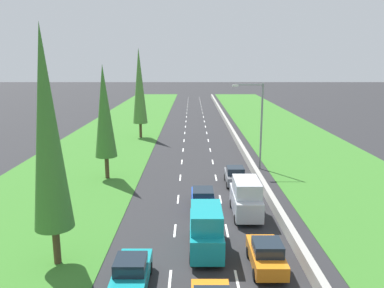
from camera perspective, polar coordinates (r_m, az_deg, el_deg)
The scene contains 15 objects.
ground_plane at distance 63.94m, azimuth 0.58°, elevation 2.15°, with size 300.00×300.00×0.00m, color #28282B.
grass_verge_left at distance 65.06m, azimuth -10.64°, elevation 2.13°, with size 14.00×140.00×0.04m, color #387528.
grass_verge_right at distance 65.66m, azimuth 13.21°, elevation 2.11°, with size 14.00×140.00×0.04m, color #387528.
median_barrier at distance 64.18m, azimuth 5.68°, elevation 2.51°, with size 0.44×120.00×0.85m, color #9E9B93.
lane_markings at distance 63.94m, azimuth 0.58°, elevation 2.15°, with size 3.64×116.00×0.01m.
teal_van_centre_lane at distance 23.27m, azimuth 2.15°, elevation -12.60°, with size 1.96×4.90×2.82m.
orange_hatchback_right_lane at distance 22.10m, azimuth 11.04°, elevation -15.89°, with size 1.74×3.90×1.72m.
silver_van_right_lane at distance 28.58m, azimuth 8.07°, elevation -7.90°, with size 1.96×4.90×2.82m.
teal_hatchback_left_lane at distance 20.41m, azimuth -8.94°, elevation -18.34°, with size 1.74×3.90×1.72m.
blue_sedan_centre_lane at distance 29.69m, azimuth 1.68°, elevation -8.20°, with size 1.82×4.50×1.64m.
grey_hatchback_right_lane at distance 35.67m, azimuth 6.45°, elevation -4.70°, with size 1.74×3.90×1.72m.
poplar_tree_nearest at distance 21.41m, azimuth -20.69°, elevation 1.90°, with size 2.13×2.13×13.15m.
poplar_tree_second at distance 37.03m, azimuth -12.88°, elevation 4.71°, with size 2.07×2.07×10.96m.
poplar_tree_third at distance 56.86m, azimuth -7.79°, elevation 8.53°, with size 2.13×2.13×13.15m.
street_light_mast at distance 40.24m, azimuth 9.88°, elevation 3.55°, with size 3.20×0.28×9.00m.
Camera 1 is at (-0.60, -2.96, 11.16)m, focal length 35.82 mm.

